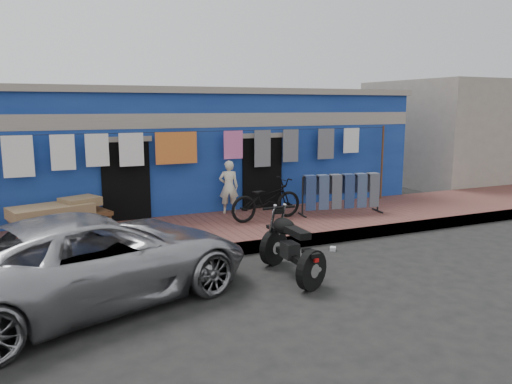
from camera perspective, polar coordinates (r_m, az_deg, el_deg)
name	(u,v)px	position (r m, az deg, el deg)	size (l,w,h in m)	color
ground	(303,275)	(8.83, 5.45, -9.40)	(80.00, 80.00, 0.00)	black
sidewalk	(238,230)	(11.39, -2.09, -4.31)	(28.00, 3.00, 0.25)	brown
curb	(265,246)	(10.10, 1.06, -6.13)	(28.00, 0.10, 0.25)	gray
building	(186,148)	(14.86, -8.02, 5.03)	(12.20, 5.20, 3.36)	navy
neighbor_right	(463,132)	(20.83, 22.57, 6.32)	(6.00, 5.00, 3.80)	#9E9384
clothesline	(200,151)	(12.11, -6.40, 4.64)	(10.06, 0.06, 2.10)	brown
car	(93,258)	(7.78, -18.12, -7.14)	(2.25, 4.96, 1.40)	#A7A7AC
seated_person	(229,187)	(12.41, -3.14, 0.58)	(0.48, 0.32, 1.33)	beige
bicycle	(266,195)	(11.68, 1.19, -0.33)	(0.65, 1.84, 1.19)	black
motorcycle	(291,245)	(8.57, 4.06, -6.01)	(0.66, 1.77, 1.14)	black
charpoy	(62,217)	(11.24, -21.30, -2.73)	(2.21, 1.49, 0.68)	brown
jeans_rack	(341,193)	(12.53, 9.72, -0.15)	(2.18, 0.78, 1.03)	black
litter_a	(227,262)	(9.38, -3.37, -8.00)	(0.16, 0.12, 0.07)	silver
litter_b	(333,249)	(10.31, 8.78, -6.43)	(0.15, 0.11, 0.07)	silver
litter_c	(269,255)	(9.79, 1.46, -7.21)	(0.18, 0.14, 0.07)	silver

